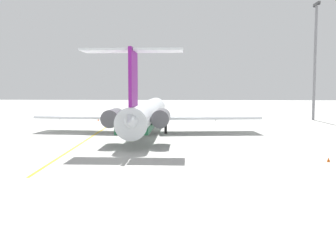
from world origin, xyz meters
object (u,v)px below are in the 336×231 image
at_px(main_jetliner, 146,113).
at_px(safety_cone_wingtip, 98,120).
at_px(safety_cone_nose, 329,160).
at_px(ground_crew_portside, 216,117).
at_px(light_mast, 315,57).
at_px(ground_crew_near_nose, 60,116).

xyz_separation_m(main_jetliner, safety_cone_wingtip, (-24.98, -15.25, -3.57)).
bearing_deg(main_jetliner, safety_cone_nose, -135.94).
bearing_deg(ground_crew_portside, safety_cone_wingtip, 31.76).
xyz_separation_m(ground_crew_portside, safety_cone_wingtip, (0.54, -30.30, -0.85)).
bearing_deg(light_mast, main_jetliner, -53.70).
relative_size(safety_cone_nose, safety_cone_wingtip, 1.00).
height_order(main_jetliner, safety_cone_nose, main_jetliner).
relative_size(ground_crew_near_nose, ground_crew_portside, 0.98).
bearing_deg(ground_crew_near_nose, ground_crew_portside, -6.81).
bearing_deg(ground_crew_portside, light_mast, -139.11).
height_order(safety_cone_nose, safety_cone_wingtip, same).
distance_m(safety_cone_wingtip, light_mast, 58.86).
bearing_deg(main_jetliner, light_mast, -53.87).
distance_m(main_jetliner, safety_cone_nose, 34.81).
bearing_deg(light_mast, ground_crew_portside, -79.85).
bearing_deg(safety_cone_nose, ground_crew_portside, -169.75).
height_order(ground_crew_near_nose, safety_cone_nose, ground_crew_near_nose).
height_order(main_jetliner, light_mast, light_mast).
distance_m(main_jetliner, ground_crew_portside, 29.76).
distance_m(safety_cone_nose, light_mast, 59.79).
xyz_separation_m(ground_crew_portside, light_mast, (-4.67, 26.05, 15.34)).
relative_size(main_jetliner, light_mast, 1.58).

